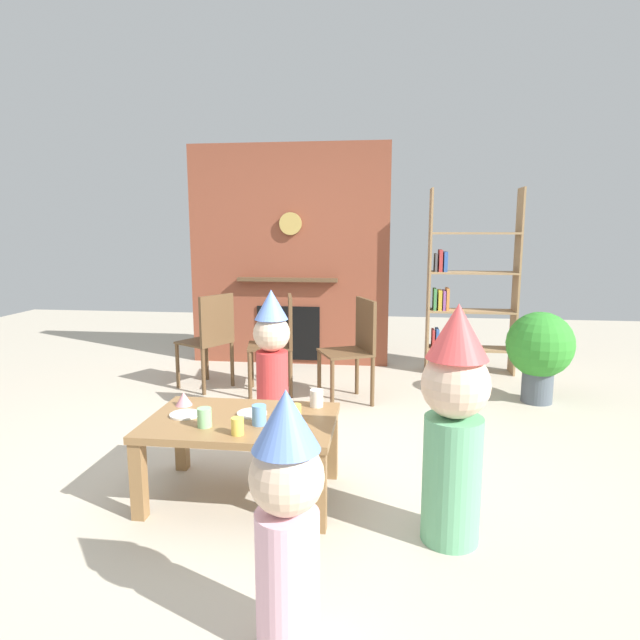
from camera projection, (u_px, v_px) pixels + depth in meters
The scene contains 20 objects.
ground_plane at pixel (290, 459), 3.51m from camera, with size 12.00×12.00×0.00m, color #BCB29E.
brick_fireplace_feature at pixel (289, 257), 5.91m from camera, with size 2.20×0.28×2.40m.
bookshelf at pixel (465, 288), 5.54m from camera, with size 0.90×0.28×1.90m.
coffee_table at pixel (242, 431), 2.96m from camera, with size 1.03×0.68×0.46m.
paper_cup_near_left at pixel (259, 415), 2.84m from camera, with size 0.08×0.08×0.11m, color #669EE0.
paper_cup_near_right at pixel (317, 398), 3.14m from camera, with size 0.08×0.08×0.10m, color silver.
paper_cup_center at pixel (296, 412), 2.91m from camera, with size 0.06×0.06×0.09m, color #F2CC4C.
paper_cup_far_left at pixel (204, 417), 2.82m from camera, with size 0.07×0.07×0.10m, color #8CD18C.
paper_cup_far_right at pixel (237, 426), 2.71m from camera, with size 0.06×0.06×0.09m, color #F2CC4C.
paper_plate_front at pixel (252, 413), 3.01m from camera, with size 0.17×0.17×0.01m, color white.
paper_plate_rear at pixel (185, 415), 2.99m from camera, with size 0.17×0.17×0.01m, color white.
birthday_cake_slice at pixel (184, 399), 3.17m from camera, with size 0.10×0.10×0.08m, color pink.
table_fork at pixel (280, 435), 2.70m from camera, with size 0.15×0.02×0.01m, color silver.
child_with_cone_hat at pixel (287, 514), 1.86m from camera, with size 0.27×0.27×0.96m.
child_in_pink at pixel (454, 419), 2.50m from camera, with size 0.32×0.32×1.16m.
child_by_the_chairs at pixel (272, 352), 4.15m from camera, with size 0.29×0.29×1.04m.
dining_chair_left at pixel (211, 336), 4.99m from camera, with size 0.54×0.54×0.90m.
dining_chair_middle at pixel (280, 338), 4.88m from camera, with size 0.47×0.47×0.90m.
dining_chair_right at pixel (355, 344), 4.62m from camera, with size 0.53×0.53×0.90m.
potted_plant_tall at pixel (540, 349), 4.60m from camera, with size 0.57×0.57×0.80m.
Camera 1 is at (0.61, -3.26, 1.48)m, focal length 30.05 mm.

